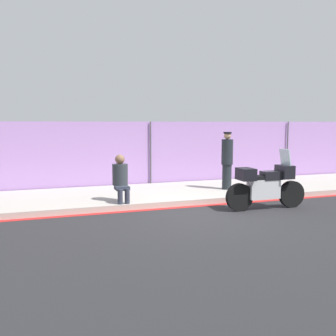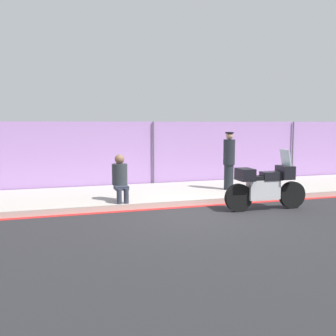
{
  "view_description": "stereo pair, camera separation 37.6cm",
  "coord_description": "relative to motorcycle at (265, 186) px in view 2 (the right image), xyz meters",
  "views": [
    {
      "loc": [
        -3.86,
        -8.34,
        2.2
      ],
      "look_at": [
        -0.31,
        1.69,
        0.98
      ],
      "focal_mm": 42.0,
      "sensor_mm": 36.0,
      "label": 1
    },
    {
      "loc": [
        -3.51,
        -8.45,
        2.2
      ],
      "look_at": [
        -0.31,
        1.69,
        0.98
      ],
      "focal_mm": 42.0,
      "sensor_mm": 36.0,
      "label": 2
    }
  ],
  "objects": [
    {
      "name": "ground_plane",
      "position": [
        -1.79,
        -0.17,
        -0.63
      ],
      "size": [
        120.0,
        120.0,
        0.0
      ],
      "primitive_type": "plane",
      "color": "#262628"
    },
    {
      "name": "sidewalk",
      "position": [
        -1.79,
        2.59,
        -0.55
      ],
      "size": [
        40.85,
        3.18,
        0.16
      ],
      "color": "#ADA89E",
      "rests_on": "ground_plane"
    },
    {
      "name": "curb_paint_stripe",
      "position": [
        -1.79,
        0.91,
        -0.62
      ],
      "size": [
        40.85,
        0.18,
        0.01
      ],
      "color": "red",
      "rests_on": "ground_plane"
    },
    {
      "name": "storefront_fence",
      "position": [
        -1.79,
        4.27,
        0.5
      ],
      "size": [
        38.81,
        0.17,
        2.25
      ],
      "color": "#AD7FC6",
      "rests_on": "ground_plane"
    },
    {
      "name": "motorcycle",
      "position": [
        0.0,
        0.0,
        0.0
      ],
      "size": [
        2.21,
        0.55,
        1.54
      ],
      "rotation": [
        0.0,
        0.0,
        -0.04
      ],
      "color": "black",
      "rests_on": "ground_plane"
    },
    {
      "name": "officer_standing",
      "position": [
        0.08,
        2.25,
        0.44
      ],
      "size": [
        0.35,
        0.35,
        1.77
      ],
      "color": "#1E2328",
      "rests_on": "sidewalk"
    },
    {
      "name": "person_seated_on_curb",
      "position": [
        -3.45,
        1.44,
        0.2
      ],
      "size": [
        0.4,
        0.65,
        1.23
      ],
      "color": "#2D3342",
      "rests_on": "sidewalk"
    }
  ]
}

